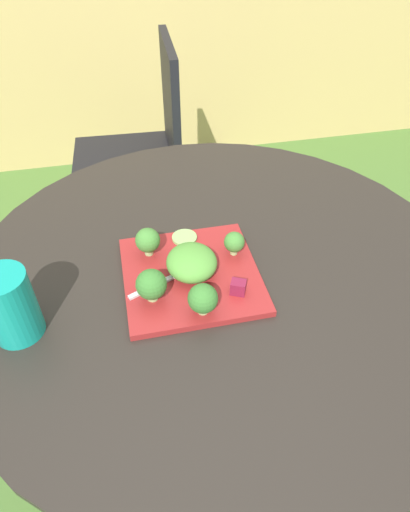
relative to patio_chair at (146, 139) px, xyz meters
The scene contains 14 objects.
ground_plane 1.15m from the patio_chair, 86.94° to the right, with size 12.00×12.00×0.00m, color #4C7533.
bamboo_fence 0.91m from the patio_chair, 86.30° to the left, with size 8.00×0.08×1.68m, color tan.
patio_table 1.03m from the patio_chair, 86.94° to the right, with size 1.06×1.06×0.75m.
patio_chair is the anchor object (origin of this frame).
salad_plate 1.08m from the patio_chair, 90.46° to the right, with size 0.27×0.27×0.01m, color maroon.
drinking_glass 1.20m from the patio_chair, 106.52° to the right, with size 0.09×0.09×0.13m.
fork 1.09m from the patio_chair, 92.75° to the right, with size 0.15×0.08×0.00m.
lettuce_mound 1.08m from the patio_chair, 90.34° to the right, with size 0.10×0.11×0.05m, color #519338.
broccoli_floret_0 1.05m from the patio_chair, 84.94° to the right, with size 0.04×0.04×0.05m.
broccoli_floret_1 1.02m from the patio_chair, 94.88° to the right, with size 0.05×0.05×0.06m.
broccoli_floret_2 1.19m from the patio_chair, 90.32° to the right, with size 0.05×0.05×0.06m.
broccoli_floret_3 1.14m from the patio_chair, 94.75° to the right, with size 0.06×0.06×0.07m.
cucumber_slice_0 0.98m from the patio_chair, 90.15° to the right, with size 0.05×0.05×0.01m, color #8EB766.
beet_chunk_0 1.15m from the patio_chair, 86.51° to the right, with size 0.03×0.02×0.03m, color maroon.
Camera 1 is at (-0.17, -0.65, 1.38)m, focal length 30.74 mm.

